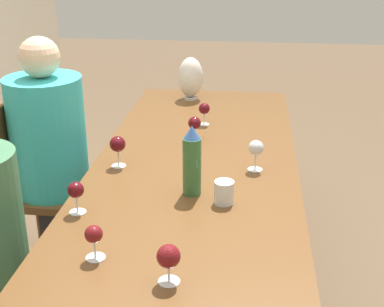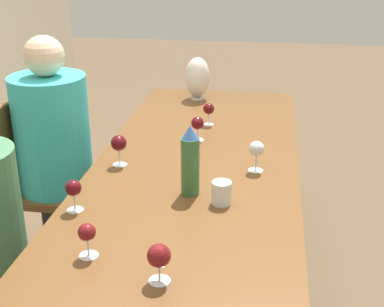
{
  "view_description": "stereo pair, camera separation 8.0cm",
  "coord_description": "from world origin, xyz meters",
  "px_view_note": "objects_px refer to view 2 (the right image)",
  "views": [
    {
      "loc": [
        -2.26,
        -0.25,
        1.73
      ],
      "look_at": [
        -0.1,
        0.0,
        0.83
      ],
      "focal_mm": 50.0,
      "sensor_mm": 36.0,
      "label": 1
    },
    {
      "loc": [
        -2.25,
        -0.33,
        1.73
      ],
      "look_at": [
        -0.1,
        0.0,
        0.83
      ],
      "focal_mm": 50.0,
      "sensor_mm": 36.0,
      "label": 2
    }
  ],
  "objects_px": {
    "wine_glass_0": "(257,150)",
    "wine_glass_4": "(119,144)",
    "wine_glass_6": "(73,189)",
    "vase": "(197,78)",
    "chair_far": "(44,178)",
    "wine_glass_2": "(209,109)",
    "wine_glass_1": "(198,124)",
    "water_bottle": "(190,161)",
    "water_tumbler": "(222,193)",
    "wine_glass_3": "(87,234)",
    "person_far": "(57,150)",
    "wine_glass_5": "(159,257)"
  },
  "relations": [
    {
      "from": "wine_glass_5",
      "to": "water_bottle",
      "type": "bearing_deg",
      "value": -0.14
    },
    {
      "from": "wine_glass_4",
      "to": "wine_glass_0",
      "type": "bearing_deg",
      "value": -87.32
    },
    {
      "from": "water_tumbler",
      "to": "wine_glass_1",
      "type": "relative_size",
      "value": 0.74
    },
    {
      "from": "vase",
      "to": "wine_glass_5",
      "type": "bearing_deg",
      "value": -175.3
    },
    {
      "from": "water_tumbler",
      "to": "wine_glass_0",
      "type": "bearing_deg",
      "value": -19.83
    },
    {
      "from": "wine_glass_2",
      "to": "wine_glass_3",
      "type": "relative_size",
      "value": 1.04
    },
    {
      "from": "water_bottle",
      "to": "wine_glass_2",
      "type": "relative_size",
      "value": 2.35
    },
    {
      "from": "wine_glass_6",
      "to": "wine_glass_0",
      "type": "bearing_deg",
      "value": -54.62
    },
    {
      "from": "wine_glass_4",
      "to": "person_far",
      "type": "xyz_separation_m",
      "value": [
        0.27,
        0.42,
        -0.17
      ]
    },
    {
      "from": "wine_glass_4",
      "to": "chair_far",
      "type": "xyz_separation_m",
      "value": [
        0.27,
        0.51,
        -0.34
      ]
    },
    {
      "from": "wine_glass_2",
      "to": "vase",
      "type": "bearing_deg",
      "value": 15.17
    },
    {
      "from": "water_tumbler",
      "to": "person_far",
      "type": "bearing_deg",
      "value": 58.07
    },
    {
      "from": "chair_far",
      "to": "vase",
      "type": "bearing_deg",
      "value": -40.29
    },
    {
      "from": "water_tumbler",
      "to": "wine_glass_6",
      "type": "xyz_separation_m",
      "value": [
        -0.14,
        0.56,
        0.04
      ]
    },
    {
      "from": "vase",
      "to": "water_tumbler",
      "type": "bearing_deg",
      "value": -168.13
    },
    {
      "from": "wine_glass_1",
      "to": "wine_glass_4",
      "type": "relative_size",
      "value": 0.88
    },
    {
      "from": "water_bottle",
      "to": "chair_far",
      "type": "xyz_separation_m",
      "value": [
        0.51,
        0.88,
        -0.38
      ]
    },
    {
      "from": "wine_glass_3",
      "to": "wine_glass_6",
      "type": "distance_m",
      "value": 0.34
    },
    {
      "from": "water_bottle",
      "to": "water_tumbler",
      "type": "xyz_separation_m",
      "value": [
        -0.07,
        -0.14,
        -0.1
      ]
    },
    {
      "from": "wine_glass_2",
      "to": "wine_glass_1",
      "type": "bearing_deg",
      "value": 173.79
    },
    {
      "from": "wine_glass_3",
      "to": "chair_far",
      "type": "xyz_separation_m",
      "value": [
        1.02,
        0.62,
        -0.32
      ]
    },
    {
      "from": "wine_glass_1",
      "to": "wine_glass_3",
      "type": "bearing_deg",
      "value": 169.51
    },
    {
      "from": "water_tumbler",
      "to": "wine_glass_6",
      "type": "relative_size",
      "value": 0.73
    },
    {
      "from": "water_bottle",
      "to": "wine_glass_6",
      "type": "xyz_separation_m",
      "value": [
        -0.21,
        0.42,
        -0.05
      ]
    },
    {
      "from": "wine_glass_4",
      "to": "wine_glass_6",
      "type": "height_order",
      "value": "wine_glass_4"
    },
    {
      "from": "wine_glass_0",
      "to": "wine_glass_3",
      "type": "relative_size",
      "value": 1.17
    },
    {
      "from": "vase",
      "to": "wine_glass_4",
      "type": "xyz_separation_m",
      "value": [
        -1.12,
        0.21,
        -0.04
      ]
    },
    {
      "from": "water_tumbler",
      "to": "person_far",
      "type": "height_order",
      "value": "person_far"
    },
    {
      "from": "vase",
      "to": "wine_glass_0",
      "type": "relative_size",
      "value": 1.91
    },
    {
      "from": "vase",
      "to": "wine_glass_0",
      "type": "height_order",
      "value": "vase"
    },
    {
      "from": "vase",
      "to": "wine_glass_3",
      "type": "distance_m",
      "value": 1.87
    },
    {
      "from": "water_bottle",
      "to": "person_far",
      "type": "distance_m",
      "value": 0.96
    },
    {
      "from": "wine_glass_0",
      "to": "wine_glass_4",
      "type": "distance_m",
      "value": 0.63
    },
    {
      "from": "vase",
      "to": "wine_glass_6",
      "type": "height_order",
      "value": "vase"
    },
    {
      "from": "wine_glass_2",
      "to": "wine_glass_6",
      "type": "xyz_separation_m",
      "value": [
        -1.08,
        0.39,
        0.0
      ]
    },
    {
      "from": "wine_glass_6",
      "to": "wine_glass_3",
      "type": "bearing_deg",
      "value": -152.35
    },
    {
      "from": "wine_glass_6",
      "to": "person_far",
      "type": "xyz_separation_m",
      "value": [
        0.72,
        0.37,
        -0.15
      ]
    },
    {
      "from": "wine_glass_6",
      "to": "vase",
      "type": "bearing_deg",
      "value": -9.32
    },
    {
      "from": "water_tumbler",
      "to": "wine_glass_6",
      "type": "height_order",
      "value": "wine_glass_6"
    },
    {
      "from": "water_bottle",
      "to": "wine_glass_4",
      "type": "relative_size",
      "value": 2.03
    },
    {
      "from": "wine_glass_3",
      "to": "chair_far",
      "type": "bearing_deg",
      "value": 31.15
    },
    {
      "from": "wine_glass_0",
      "to": "wine_glass_4",
      "type": "height_order",
      "value": "wine_glass_4"
    },
    {
      "from": "chair_far",
      "to": "person_far",
      "type": "bearing_deg",
      "value": -90.0
    },
    {
      "from": "wine_glass_5",
      "to": "chair_far",
      "type": "bearing_deg",
      "value": 38.09
    },
    {
      "from": "wine_glass_6",
      "to": "chair_far",
      "type": "xyz_separation_m",
      "value": [
        0.72,
        0.46,
        -0.32
      ]
    },
    {
      "from": "wine_glass_6",
      "to": "person_far",
      "type": "bearing_deg",
      "value": 27.25
    },
    {
      "from": "wine_glass_6",
      "to": "wine_glass_5",
      "type": "bearing_deg",
      "value": -133.65
    },
    {
      "from": "wine_glass_5",
      "to": "water_tumbler",
      "type": "bearing_deg",
      "value": -14.25
    },
    {
      "from": "wine_glass_2",
      "to": "wine_glass_0",
      "type": "bearing_deg",
      "value": -154.04
    },
    {
      "from": "water_bottle",
      "to": "wine_glass_1",
      "type": "xyz_separation_m",
      "value": [
        0.61,
        0.06,
        -0.05
      ]
    }
  ]
}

